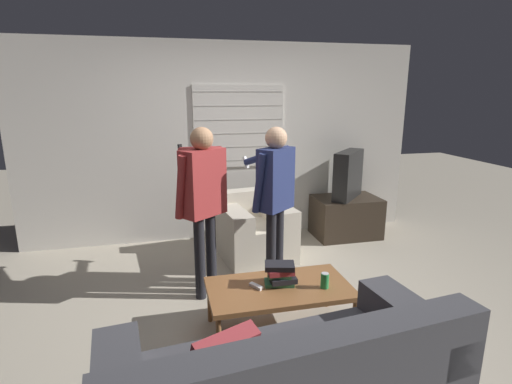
{
  "coord_description": "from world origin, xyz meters",
  "views": [
    {
      "loc": [
        -0.81,
        -3.15,
        1.93
      ],
      "look_at": [
        0.04,
        0.44,
        1.0
      ],
      "focal_mm": 28.0,
      "sensor_mm": 36.0,
      "label": 1
    }
  ],
  "objects": [
    {
      "name": "spare_remote",
      "position": [
        -0.13,
        -0.31,
        0.41
      ],
      "size": [
        0.1,
        0.13,
        0.02
      ],
      "rotation": [
        0.0,
        0.0,
        0.55
      ],
      "color": "white",
      "rests_on": "coffee_table"
    },
    {
      "name": "coffee_table",
      "position": [
        0.05,
        -0.33,
        0.37
      ],
      "size": [
        1.16,
        0.63,
        0.4
      ],
      "color": "brown",
      "rests_on": "ground_plane"
    },
    {
      "name": "tv_stand",
      "position": [
        1.58,
        1.62,
        0.27
      ],
      "size": [
        0.86,
        0.59,
        0.54
      ],
      "color": "#33281E",
      "rests_on": "ground_plane"
    },
    {
      "name": "wall_back",
      "position": [
        0.01,
        2.03,
        1.28
      ],
      "size": [
        5.2,
        0.08,
        2.55
      ],
      "color": "silver",
      "rests_on": "ground_plane"
    },
    {
      "name": "book_stack",
      "position": [
        0.07,
        -0.3,
        0.49
      ],
      "size": [
        0.27,
        0.21,
        0.19
      ],
      "color": "#33754C",
      "rests_on": "coffee_table"
    },
    {
      "name": "person_left_standing",
      "position": [
        -0.47,
        0.42,
        1.04
      ],
      "size": [
        0.51,
        0.83,
        1.63
      ],
      "rotation": [
        0.0,
        0.0,
        0.64
      ],
      "color": "black",
      "rests_on": "ground_plane"
    },
    {
      "name": "floor_fan",
      "position": [
        0.73,
        1.55,
        0.17
      ],
      "size": [
        0.3,
        0.2,
        0.37
      ],
      "color": "black",
      "rests_on": "ground_plane"
    },
    {
      "name": "tv",
      "position": [
        1.58,
        1.62,
        0.86
      ],
      "size": [
        0.6,
        0.62,
        0.63
      ],
      "rotation": [
        0.0,
        0.0,
        3.95
      ],
      "color": "black",
      "rests_on": "tv_stand"
    },
    {
      "name": "armchair_beige",
      "position": [
        0.21,
        1.24,
        0.32
      ],
      "size": [
        0.89,
        0.92,
        0.76
      ],
      "rotation": [
        0.0,
        0.0,
        3.28
      ],
      "color": "beige",
      "rests_on": "ground_plane"
    },
    {
      "name": "person_right_standing",
      "position": [
        0.24,
        0.48,
        1.02
      ],
      "size": [
        0.47,
        0.79,
        1.61
      ],
      "rotation": [
        0.0,
        0.0,
        0.68
      ],
      "color": "black",
      "rests_on": "ground_plane"
    },
    {
      "name": "ground_plane",
      "position": [
        0.0,
        0.0,
        0.0
      ],
      "size": [
        16.0,
        16.0,
        0.0
      ],
      "primitive_type": "plane",
      "color": "#B2A893"
    },
    {
      "name": "soda_can",
      "position": [
        0.4,
        -0.44,
        0.46
      ],
      "size": [
        0.07,
        0.07,
        0.13
      ],
      "color": "#238E47",
      "rests_on": "coffee_table"
    }
  ]
}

